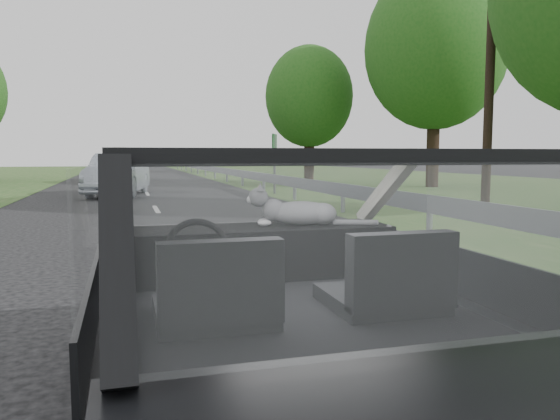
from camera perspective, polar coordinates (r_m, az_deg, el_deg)
subject_car at (r=2.71m, az=0.88°, el=-9.19°), size 1.80×4.00×1.45m
dashboard at (r=3.28m, az=-2.27°, el=-4.35°), size 1.58×0.45×0.30m
driver_seat at (r=2.31m, az=-6.63°, el=-7.91°), size 0.50×0.72×0.42m
passenger_seat at (r=2.56m, az=11.45°, el=-6.64°), size 0.50×0.72×0.42m
steering_wheel at (r=2.91m, az=-8.61°, el=-4.31°), size 0.36×0.36×0.04m
cat at (r=3.31m, az=2.18°, el=-0.16°), size 0.59×0.31×0.25m
guardrail at (r=13.52m, az=6.15°, el=2.15°), size 0.05×90.00×0.32m
other_car at (r=20.06m, az=-16.57°, el=3.58°), size 2.55×4.76×1.49m
highway_sign at (r=20.00m, az=-0.58°, el=4.82°), size 0.44×0.83×2.19m
utility_pole at (r=15.90m, az=21.11°, el=13.70°), size 0.31×0.31×7.44m
tree_1 at (r=25.39m, az=15.86°, el=12.89°), size 7.99×7.99×9.33m
tree_2 at (r=28.14m, az=3.06°, el=9.72°), size 5.64×5.64×6.73m
tree_3 at (r=43.86m, az=3.27°, el=9.66°), size 7.23×7.23×8.81m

